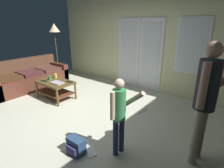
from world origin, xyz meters
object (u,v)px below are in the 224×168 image
object	(u,v)px
floor_lamp	(54,30)
laptop_closed	(57,83)
person_child	(120,111)
loose_keyboard	(88,148)
person_adult	(207,96)
dvd_remote_slim	(69,82)
cup_by_laptop	(50,78)
leather_couch	(29,78)
coffee_table	(56,86)
tv_remote_black	(44,81)
cup_near_edge	(55,76)
backpack	(76,146)

from	to	relation	value
floor_lamp	laptop_closed	world-z (taller)	floor_lamp
person_child	loose_keyboard	size ratio (longest dim) A/B	2.61
person_adult	dvd_remote_slim	size ratio (longest dim) A/B	9.93
laptop_closed	cup_by_laptop	distance (m)	0.39
leather_couch	coffee_table	bearing A→B (deg)	1.05
floor_lamp	cup_by_laptop	size ratio (longest dim) A/B	19.85
loose_keyboard	dvd_remote_slim	size ratio (longest dim) A/B	2.67
tv_remote_black	floor_lamp	bearing A→B (deg)	114.97
cup_by_laptop	laptop_closed	bearing A→B (deg)	-8.12
cup_near_edge	coffee_table	bearing A→B (deg)	-37.78
backpack	cup_near_edge	xyz separation A→B (m)	(-2.27, 1.28, 0.39)
person_child	cup_near_edge	size ratio (longest dim) A/B	10.07
leather_couch	laptop_closed	world-z (taller)	leather_couch
person_child	dvd_remote_slim	xyz separation A→B (m)	(-2.17, 0.85, -0.24)
person_child	backpack	distance (m)	0.88
person_child	tv_remote_black	xyz separation A→B (m)	(-2.75, 0.50, -0.24)
coffee_table	dvd_remote_slim	bearing A→B (deg)	29.11
backpack	leather_couch	bearing A→B (deg)	162.38
person_child	cup_near_edge	world-z (taller)	person_child
leather_couch	cup_by_laptop	bearing A→B (deg)	1.61
person_child	cup_by_laptop	bearing A→B (deg)	166.25
backpack	dvd_remote_slim	xyz separation A→B (m)	(-1.67, 1.26, 0.34)
cup_by_laptop	dvd_remote_slim	xyz separation A→B (m)	(0.57, 0.18, -0.04)
cup_near_edge	laptop_closed	bearing A→B (deg)	-31.32
person_adult	laptop_closed	bearing A→B (deg)	179.06
cup_by_laptop	backpack	bearing A→B (deg)	-25.82
leather_couch	tv_remote_black	xyz separation A→B (m)	(1.07, -0.14, 0.17)
person_adult	laptop_closed	distance (m)	3.36
coffee_table	cup_near_edge	distance (m)	0.38
coffee_table	person_child	size ratio (longest dim) A/B	0.80
cup_near_edge	cup_by_laptop	distance (m)	0.20
person_adult	dvd_remote_slim	distance (m)	3.19
floor_lamp	cup_by_laptop	bearing A→B (deg)	-41.69
leather_couch	loose_keyboard	xyz separation A→B (m)	(3.37, -0.88, -0.28)
floor_lamp	cup_near_edge	world-z (taller)	floor_lamp
tv_remote_black	laptop_closed	bearing A→B (deg)	-2.61
floor_lamp	dvd_remote_slim	size ratio (longest dim) A/B	10.84
cup_by_laptop	dvd_remote_slim	size ratio (longest dim) A/B	0.55
laptop_closed	tv_remote_black	xyz separation A→B (m)	(-0.39, -0.12, -0.00)
laptop_closed	floor_lamp	bearing A→B (deg)	141.00
leather_couch	loose_keyboard	distance (m)	3.50
coffee_table	backpack	world-z (taller)	coffee_table
person_child	leather_couch	bearing A→B (deg)	170.47
floor_lamp	cup_near_edge	bearing A→B (deg)	-37.52
person_adult	tv_remote_black	xyz separation A→B (m)	(-3.70, -0.06, -0.54)
person_adult	laptop_closed	size ratio (longest dim) A/B	5.03
floor_lamp	cup_by_laptop	world-z (taller)	floor_lamp
coffee_table	loose_keyboard	size ratio (longest dim) A/B	2.10
tv_remote_black	dvd_remote_slim	xyz separation A→B (m)	(0.57, 0.35, 0.00)
leather_couch	person_child	distance (m)	3.89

